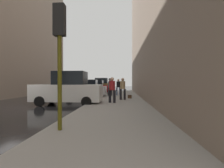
% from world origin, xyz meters
% --- Properties ---
extents(ground_plane, '(120.00, 120.00, 0.00)m').
position_xyz_m(ground_plane, '(0.00, 0.00, 0.00)').
color(ground_plane, black).
extents(sidewalk, '(4.00, 40.00, 0.15)m').
position_xyz_m(sidewalk, '(6.00, 0.00, 0.07)').
color(sidewalk, gray).
rests_on(sidewalk, ground_plane).
extents(parked_white_van, '(4.61, 2.09, 2.25)m').
position_xyz_m(parked_white_van, '(2.65, 1.59, 1.03)').
color(parked_white_van, silver).
rests_on(parked_white_van, ground_plane).
extents(parked_silver_sedan, '(4.23, 2.11, 1.79)m').
position_xyz_m(parked_silver_sedan, '(2.65, 7.35, 0.85)').
color(parked_silver_sedan, '#B7BABF').
rests_on(parked_silver_sedan, ground_plane).
extents(parked_red_hatchback, '(4.22, 2.10, 1.79)m').
position_xyz_m(parked_red_hatchback, '(2.65, 12.97, 0.85)').
color(parked_red_hatchback, '#B2191E').
rests_on(parked_red_hatchback, ground_plane).
extents(parked_bronze_suv, '(4.66, 2.19, 2.25)m').
position_xyz_m(parked_bronze_suv, '(2.65, 19.86, 1.03)').
color(parked_bronze_suv, brown).
rests_on(parked_bronze_suv, ground_plane).
extents(fire_hydrant, '(0.42, 0.22, 0.70)m').
position_xyz_m(fire_hydrant, '(4.45, 4.67, 0.50)').
color(fire_hydrant, red).
rests_on(fire_hydrant, sidewalk).
extents(traffic_light, '(0.32, 0.32, 3.60)m').
position_xyz_m(traffic_light, '(4.50, -5.08, 2.76)').
color(traffic_light, '#514C0F').
rests_on(traffic_light, sidewalk).
extents(pedestrian_in_jeans, '(0.52, 0.46, 1.71)m').
position_xyz_m(pedestrian_in_jeans, '(5.90, 8.45, 1.10)').
color(pedestrian_in_jeans, '#728CB2').
rests_on(pedestrian_in_jeans, sidewalk).
extents(pedestrian_in_red_jacket, '(0.53, 0.50, 1.71)m').
position_xyz_m(pedestrian_in_red_jacket, '(5.62, 1.72, 1.10)').
color(pedestrian_in_red_jacket, black).
rests_on(pedestrian_in_red_jacket, sidewalk).
extents(pedestrian_in_tan_coat, '(0.52, 0.47, 1.71)m').
position_xyz_m(pedestrian_in_tan_coat, '(6.34, 3.83, 1.10)').
color(pedestrian_in_tan_coat, black).
rests_on(pedestrian_in_tan_coat, sidewalk).
extents(pedestrian_with_beanie, '(0.52, 0.44, 1.78)m').
position_xyz_m(pedestrian_with_beanie, '(5.06, 7.82, 1.14)').
color(pedestrian_with_beanie, '#333338').
rests_on(pedestrian_with_beanie, sidewalk).
extents(duffel_bag, '(0.32, 0.44, 0.28)m').
position_xyz_m(duffel_bag, '(6.95, 5.14, 0.29)').
color(duffel_bag, '#472D19').
rests_on(duffel_bag, sidewalk).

